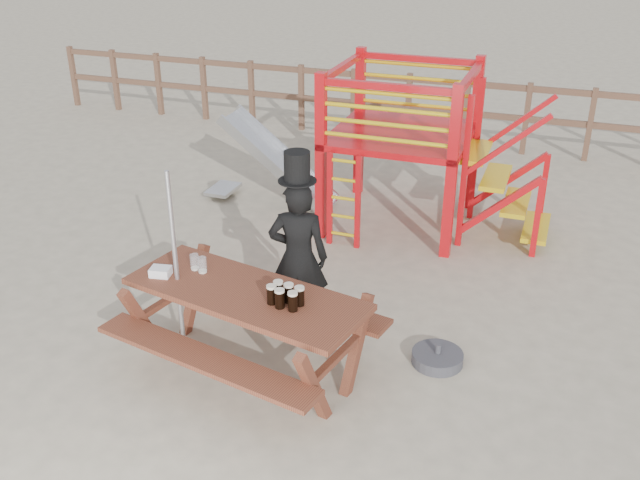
{
  "coord_description": "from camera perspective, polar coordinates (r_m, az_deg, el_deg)",
  "views": [
    {
      "loc": [
        2.2,
        -4.95,
        3.96
      ],
      "look_at": [
        0.11,
        0.8,
        0.98
      ],
      "focal_mm": 40.0,
      "sensor_mm": 36.0,
      "label": 1
    }
  ],
  "objects": [
    {
      "name": "parasol_base",
      "position": [
        6.83,
        9.37,
        -9.27
      ],
      "size": [
        0.48,
        0.48,
        0.2
      ],
      "color": "#3A3A40",
      "rests_on": "ground"
    },
    {
      "name": "man_with_hat",
      "position": [
        6.86,
        -1.74,
        -1.11
      ],
      "size": [
        0.65,
        0.51,
        1.87
      ],
      "rotation": [
        0.0,
        0.0,
        3.4
      ],
      "color": "black",
      "rests_on": "ground"
    },
    {
      "name": "playground_fort",
      "position": [
        9.25,
        6.0,
        7.64
      ],
      "size": [
        4.71,
        1.84,
        2.1
      ],
      "color": "red",
      "rests_on": "ground"
    },
    {
      "name": "stout_pints",
      "position": [
        5.99,
        -2.81,
        -4.45
      ],
      "size": [
        0.32,
        0.22,
        0.17
      ],
      "color": "black",
      "rests_on": "picnic_table"
    },
    {
      "name": "empty_glasses",
      "position": [
        6.61,
        -9.7,
        -1.91
      ],
      "size": [
        0.18,
        0.11,
        0.15
      ],
      "color": "silver",
      "rests_on": "picnic_table"
    },
    {
      "name": "paper_bag",
      "position": [
        6.61,
        -12.64,
        -2.49
      ],
      "size": [
        0.2,
        0.17,
        0.08
      ],
      "primitive_type": "cube",
      "rotation": [
        0.0,
        0.0,
        0.18
      ],
      "color": "white",
      "rests_on": "picnic_table"
    },
    {
      "name": "back_fence",
      "position": [
        12.58,
        9.36,
        10.78
      ],
      "size": [
        15.09,
        0.09,
        1.2
      ],
      "color": "brown",
      "rests_on": "ground"
    },
    {
      "name": "metal_pole",
      "position": [
        6.49,
        -11.41,
        -2.32
      ],
      "size": [
        0.04,
        0.04,
        1.88
      ],
      "primitive_type": "cylinder",
      "color": "#B2B2B7",
      "rests_on": "ground"
    },
    {
      "name": "ground",
      "position": [
        6.71,
        -3.3,
        -10.21
      ],
      "size": [
        60.0,
        60.0,
        0.0
      ],
      "primitive_type": "plane",
      "color": "#B8AB8F",
      "rests_on": "ground"
    },
    {
      "name": "picnic_table",
      "position": [
        6.41,
        -5.87,
        -6.49
      ],
      "size": [
        2.43,
        1.91,
        0.84
      ],
      "rotation": [
        0.0,
        0.0,
        -0.2
      ],
      "color": "brown",
      "rests_on": "ground"
    }
  ]
}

